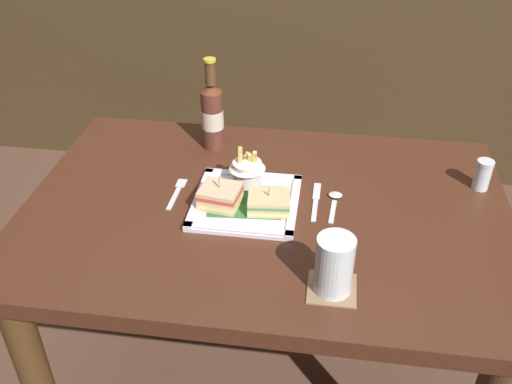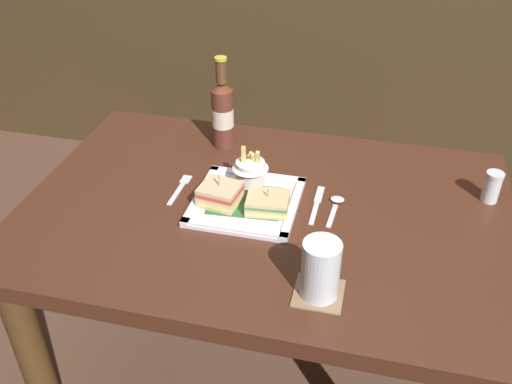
{
  "view_description": "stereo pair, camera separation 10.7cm",
  "coord_description": "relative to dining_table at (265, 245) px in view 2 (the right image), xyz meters",
  "views": [
    {
      "loc": [
        0.14,
        -1.12,
        1.56
      ],
      "look_at": [
        -0.02,
        0.0,
        0.78
      ],
      "focal_mm": 39.73,
      "sensor_mm": 36.0,
      "label": 1
    },
    {
      "loc": [
        0.24,
        -1.1,
        1.56
      ],
      "look_at": [
        -0.02,
        0.0,
        0.78
      ],
      "focal_mm": 39.73,
      "sensor_mm": 36.0,
      "label": 2
    }
  ],
  "objects": [
    {
      "name": "fries_cup",
      "position": [
        -0.06,
        0.08,
        0.18
      ],
      "size": [
        0.09,
        0.09,
        0.11
      ],
      "color": "silver",
      "rests_on": "square_plate"
    },
    {
      "name": "spoon",
      "position": [
        0.17,
        0.05,
        0.13
      ],
      "size": [
        0.03,
        0.13,
        0.01
      ],
      "color": "silver",
      "rests_on": "dining_table"
    },
    {
      "name": "knife",
      "position": [
        0.12,
        0.05,
        0.12
      ],
      "size": [
        0.02,
        0.16,
        0.0
      ],
      "color": "silver",
      "rests_on": "dining_table"
    },
    {
      "name": "beer_bottle",
      "position": [
        -0.19,
        0.27,
        0.22
      ],
      "size": [
        0.06,
        0.06,
        0.27
      ],
      "color": "brown",
      "rests_on": "dining_table"
    },
    {
      "name": "salt_shaker",
      "position": [
        0.54,
        0.16,
        0.16
      ],
      "size": [
        0.04,
        0.04,
        0.08
      ],
      "color": "silver",
      "rests_on": "dining_table"
    },
    {
      "name": "water_glass",
      "position": [
        0.17,
        -0.27,
        0.18
      ],
      "size": [
        0.08,
        0.08,
        0.13
      ],
      "color": "silver",
      "rests_on": "dining_table"
    },
    {
      "name": "drink_coaster",
      "position": [
        0.17,
        -0.27,
        0.12
      ],
      "size": [
        0.1,
        0.1,
        0.0
      ],
      "primitive_type": "cube",
      "color": "#8E6D4F",
      "rests_on": "dining_table"
    },
    {
      "name": "square_plate",
      "position": [
        -0.05,
        0.0,
        0.13
      ],
      "size": [
        0.26,
        0.26,
        0.02
      ],
      "color": "white",
      "rests_on": "dining_table"
    },
    {
      "name": "fork",
      "position": [
        -0.23,
        0.03,
        0.12
      ],
      "size": [
        0.02,
        0.13,
        0.0
      ],
      "color": "silver",
      "rests_on": "dining_table"
    },
    {
      "name": "sandwich_half_right",
      "position": [
        0.01,
        -0.02,
        0.15
      ],
      "size": [
        0.11,
        0.09,
        0.06
      ],
      "color": "tan",
      "rests_on": "square_plate"
    },
    {
      "name": "sandwich_half_left",
      "position": [
        -0.11,
        -0.02,
        0.16
      ],
      "size": [
        0.1,
        0.1,
        0.08
      ],
      "color": "#D6B37D",
      "rests_on": "square_plate"
    },
    {
      "name": "dining_table",
      "position": [
        0.0,
        0.0,
        0.0
      ],
      "size": [
        1.2,
        0.81,
        0.74
      ],
      "color": "#462316",
      "rests_on": "ground_plane"
    }
  ]
}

